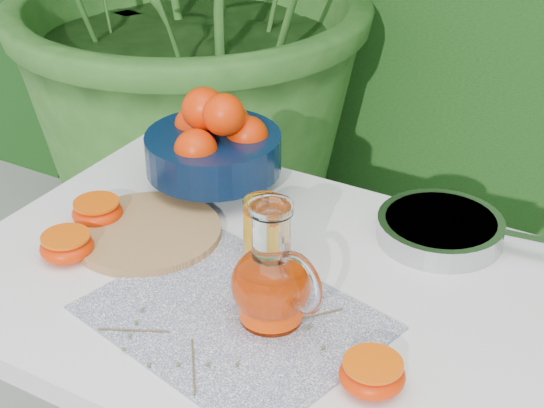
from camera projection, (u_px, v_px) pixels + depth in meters
The scene contains 9 objects.
white_table at pixel (266, 321), 1.36m from camera, with size 1.00×0.70×0.75m.
placemat at pixel (233, 317), 1.24m from camera, with size 0.41×0.32×0.00m, color #0D164B.
cutting_board at pixel (147, 232), 1.43m from camera, with size 0.26×0.26×0.02m, color #AE7B4E.
fruit_bowl at pixel (214, 144), 1.54m from camera, with size 0.27×0.27×0.20m.
juice_pitcher at pixel (272, 281), 1.20m from camera, with size 0.18×0.15×0.20m.
juice_tumbler at pixel (265, 230), 1.35m from camera, with size 0.07×0.07×0.10m.
saute_pan at pixel (442, 228), 1.42m from camera, with size 0.39×0.24×0.04m.
orange_halves at pixel (164, 269), 1.31m from camera, with size 0.69×0.24×0.04m.
thyme_sprigs at pixel (214, 336), 1.19m from camera, with size 0.31×0.26×0.01m.
Camera 1 is at (0.52, -0.87, 1.52)m, focal length 55.00 mm.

